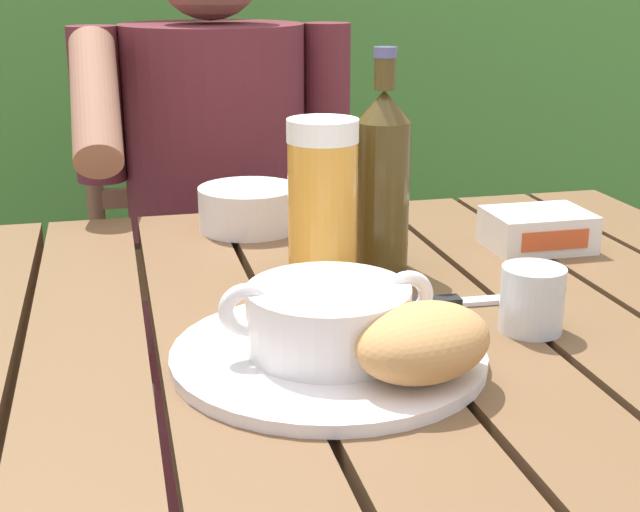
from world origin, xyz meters
name	(u,v)px	position (x,y,z in m)	size (l,w,h in m)	color
dining_table	(328,397)	(0.00, 0.00, 0.64)	(1.12, 0.86, 0.74)	brown
chair_near_diner	(212,281)	(-0.03, 0.87, 0.48)	(0.48, 0.43, 0.95)	brown
person_eating	(218,194)	(-0.04, 0.67, 0.71)	(0.48, 0.47, 1.21)	#5B222A
serving_plate	(328,355)	(-0.03, -0.13, 0.75)	(0.29, 0.29, 0.01)	white
soup_bowl	(328,317)	(-0.03, -0.13, 0.79)	(0.20, 0.15, 0.07)	white
bread_roll	(423,342)	(0.03, -0.20, 0.79)	(0.16, 0.14, 0.06)	tan
beer_glass	(323,203)	(0.01, 0.08, 0.84)	(0.08, 0.08, 0.19)	gold
beer_bottle	(383,177)	(0.10, 0.13, 0.86)	(0.06, 0.06, 0.26)	#493917
water_glass_small	(532,299)	(0.18, -0.10, 0.78)	(0.06, 0.06, 0.07)	silver
butter_tub	(537,230)	(0.32, 0.15, 0.77)	(0.13, 0.10, 0.05)	white
table_knife	(457,302)	(0.14, -0.02, 0.75)	(0.14, 0.02, 0.01)	silver
diner_bowl	(249,208)	(-0.03, 0.33, 0.77)	(0.14, 0.14, 0.06)	white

